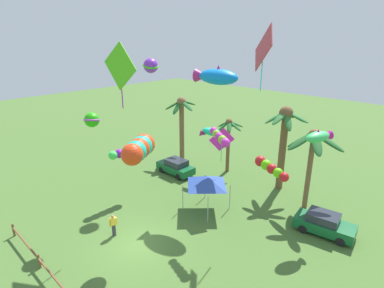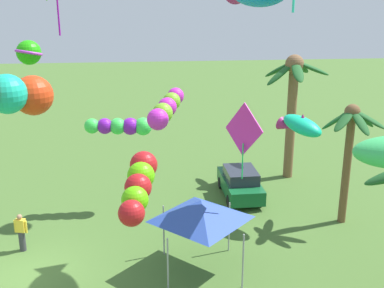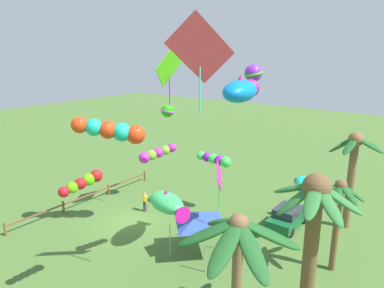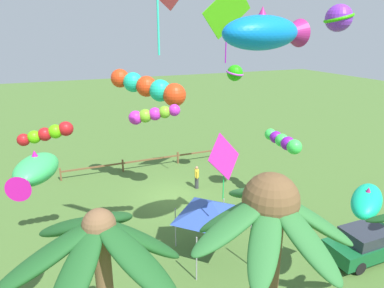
{
  "view_description": "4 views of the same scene",
  "coord_description": "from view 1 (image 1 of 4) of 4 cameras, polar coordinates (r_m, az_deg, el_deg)",
  "views": [
    {
      "loc": [
        14.32,
        -9.67,
        12.89
      ],
      "look_at": [
        -1.26,
        6.4,
        5.07
      ],
      "focal_mm": 28.91,
      "sensor_mm": 36.0,
      "label": 1
    },
    {
      "loc": [
        15.67,
        4.39,
        9.8
      ],
      "look_at": [
        -0.73,
        6.22,
        4.66
      ],
      "focal_mm": 44.3,
      "sensor_mm": 36.0,
      "label": 2
    },
    {
      "loc": [
        15.72,
        17.6,
        12.06
      ],
      "look_at": [
        -1.14,
        4.75,
        6.44
      ],
      "focal_mm": 32.7,
      "sensor_mm": 36.0,
      "label": 3
    },
    {
      "loc": [
        6.31,
        18.77,
        10.09
      ],
      "look_at": [
        1.03,
        5.95,
        5.5
      ],
      "focal_mm": 31.9,
      "sensor_mm": 36.0,
      "label": 4
    }
  ],
  "objects": [
    {
      "name": "ground_plane",
      "position": [
        21.56,
        -9.96,
        -17.8
      ],
      "size": [
        120.0,
        120.0,
        0.0
      ],
      "primitive_type": "plane",
      "color": "#476B2D"
    },
    {
      "name": "palm_tree_0",
      "position": [
        33.12,
        -1.94,
        5.29
      ],
      "size": [
        3.45,
        3.58,
        6.89
      ],
      "color": "brown",
      "rests_on": "ground"
    },
    {
      "name": "palm_tree_1",
      "position": [
        27.28,
        16.71,
        2.29
      ],
      "size": [
        3.63,
        3.76,
        7.46
      ],
      "color": "brown",
      "rests_on": "ground"
    },
    {
      "name": "palm_tree_2",
      "position": [
        30.15,
        6.83,
        2.01
      ],
      "size": [
        2.77,
        2.56,
        5.46
      ],
      "color": "brown",
      "rests_on": "ground"
    },
    {
      "name": "palm_tree_3",
      "position": [
        24.63,
        21.41,
        -0.49
      ],
      "size": [
        4.29,
        4.29,
        6.5
      ],
      "color": "brown",
      "rests_on": "ground"
    },
    {
      "name": "rail_fence",
      "position": [
        19.49,
        -24.0,
        -21.78
      ],
      "size": [
        13.38,
        0.12,
        0.95
      ],
      "color": "brown",
      "rests_on": "ground"
    },
    {
      "name": "parked_car_0",
      "position": [
        30.56,
        -3.03,
        -4.18
      ],
      "size": [
        3.91,
        1.77,
        1.51
      ],
      "color": "#145B2D",
      "rests_on": "ground"
    },
    {
      "name": "parked_car_1",
      "position": [
        23.66,
        23.18,
        -13.36
      ],
      "size": [
        4.11,
        2.25,
        1.51
      ],
      "color": "#145B2D",
      "rests_on": "ground"
    },
    {
      "name": "spectator_0",
      "position": [
        22.26,
        -14.28,
        -14.29
      ],
      "size": [
        0.32,
        0.54,
        1.59
      ],
      "color": "#38383D",
      "rests_on": "ground"
    },
    {
      "name": "festival_tent",
      "position": [
        23.79,
        2.72,
        -6.75
      ],
      "size": [
        2.86,
        2.86,
        2.85
      ],
      "color": "#9E9EA3",
      "rests_on": "ground"
    },
    {
      "name": "kite_tube_0",
      "position": [
        19.91,
        5.2,
        1.21
      ],
      "size": [
        2.08,
        1.17,
        0.88
      ],
      "color": "#D62AC9"
    },
    {
      "name": "kite_tube_1",
      "position": [
        25.52,
        -11.84,
        -1.39
      ],
      "size": [
        0.84,
        3.11,
        0.85
      ],
      "color": "#3CE850"
    },
    {
      "name": "kite_diamond_2",
      "position": [
        20.54,
        -13.15,
        13.72
      ],
      "size": [
        3.05,
        0.7,
        4.2
      ],
      "color": "#4DC415"
    },
    {
      "name": "kite_tube_3",
      "position": [
        17.3,
        14.25,
        -4.27
      ],
      "size": [
        2.19,
        0.81,
        0.91
      ],
      "color": "red"
    },
    {
      "name": "kite_diamond_4",
      "position": [
        23.55,
        5.48,
        0.73
      ],
      "size": [
        1.81,
        0.92,
        2.78
      ],
      "color": "#E625B2"
    },
    {
      "name": "kite_fish_5",
      "position": [
        23.66,
        4.41,
        12.32
      ],
      "size": [
        3.74,
        2.2,
        1.45
      ],
      "color": "#0C7BE4"
    },
    {
      "name": "kite_fish_6",
      "position": [
        21.73,
        22.39,
        1.28
      ],
      "size": [
        1.52,
        2.27,
        0.9
      ],
      "color": "#3AC761"
    },
    {
      "name": "kite_fish_7",
      "position": [
        28.67,
        3.57,
        2.18
      ],
      "size": [
        2.31,
        1.96,
        1.09
      ],
      "color": "#13C88F"
    },
    {
      "name": "kite_diamond_8",
      "position": [
        21.31,
        13.02,
        16.76
      ],
      "size": [
        2.45,
        2.04,
        4.33
      ],
      "color": "#B9343C"
    },
    {
      "name": "kite_ball_9",
      "position": [
        21.63,
        -18.0,
        4.26
      ],
      "size": [
        1.54,
        1.54,
        0.99
      ],
      "color": "#22B70F"
    },
    {
      "name": "kite_ball_10",
      "position": [
        25.87,
        -7.63,
        14.13
      ],
      "size": [
        1.63,
        1.64,
        1.18
      ],
      "color": "purple"
    },
    {
      "name": "kite_tube_11",
      "position": [
        17.29,
        -9.65,
        -0.79
      ],
      "size": [
        3.68,
        3.79,
        1.93
      ],
      "color": "red"
    }
  ]
}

